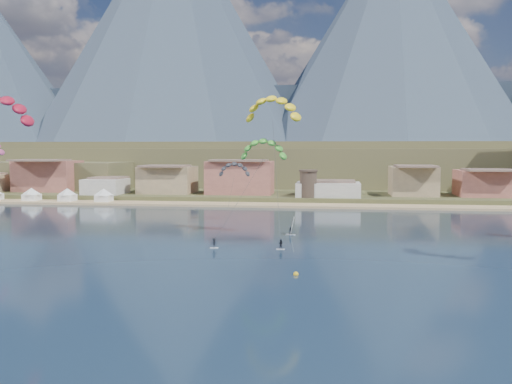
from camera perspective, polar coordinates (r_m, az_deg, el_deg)
ground at (r=64.96m, az=-3.93°, el=-11.04°), size 2400.00×2400.00×0.00m
beach at (r=168.63m, az=3.44°, el=-1.36°), size 2200.00×12.00×0.90m
land at (r=621.64m, az=6.67°, el=2.84°), size 2200.00×900.00×4.00m
foothills at (r=294.01m, az=9.72°, el=2.80°), size 940.00×210.00×18.00m
mountain_ridge at (r=895.26m, az=6.16°, el=12.99°), size 2060.00×480.00×400.00m
town at (r=190.97m, az=-8.23°, el=1.62°), size 400.00×24.00×12.00m
watchtower at (r=175.79m, az=5.27°, el=0.87°), size 5.82×5.82×8.60m
beach_tents at (r=190.01m, az=-20.14°, el=0.08°), size 43.40×6.40×5.00m
kitesurfer_yellow at (r=109.10m, az=1.69°, el=8.71°), size 12.05×16.50×29.04m
kitesurfer_green at (r=110.05m, az=0.72°, el=4.58°), size 12.39×16.43×22.43m
distant_kite_dark at (r=132.37m, az=-2.20°, el=2.54°), size 7.88×5.93×15.76m
windsurfer at (r=113.56m, az=3.56°, el=-3.74°), size 2.28×2.32×3.65m
buoy at (r=78.41m, az=4.03°, el=-8.24°), size 0.73×0.73×0.73m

